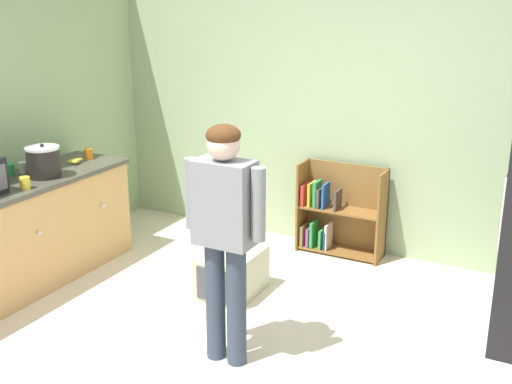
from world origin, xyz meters
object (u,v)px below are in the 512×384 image
object	(u,v)px
bookshelf	(337,214)
white_cup	(24,168)
kitchen_counter	(12,238)
crock_pot	(43,162)
standing_person	(225,224)
banana_bunch	(76,161)
yellow_cup	(25,183)
pet_carrier	(232,273)
green_cup	(10,169)
orange_cup	(89,154)

from	to	relation	value
bookshelf	white_cup	bearing A→B (deg)	-142.92
kitchen_counter	crock_pot	size ratio (longest dim) A/B	8.09
standing_person	banana_bunch	bearing A→B (deg)	156.78
kitchen_counter	bookshelf	world-z (taller)	kitchen_counter
bookshelf	standing_person	size ratio (longest dim) A/B	0.53
banana_bunch	yellow_cup	bearing A→B (deg)	-76.80
pet_carrier	white_cup	size ratio (longest dim) A/B	5.81
bookshelf	yellow_cup	xyz separation A→B (m)	(-1.84, -1.98, 0.57)
kitchen_counter	yellow_cup	size ratio (longest dim) A/B	24.08
green_cup	yellow_cup	bearing A→B (deg)	-28.26
kitchen_counter	standing_person	bearing A→B (deg)	-2.87
standing_person	yellow_cup	bearing A→B (deg)	176.29
kitchen_counter	crock_pot	distance (m)	0.67
bookshelf	white_cup	xyz separation A→B (m)	(-2.20, -1.66, 0.57)
crock_pot	yellow_cup	size ratio (longest dim) A/B	2.98
yellow_cup	white_cup	xyz separation A→B (m)	(-0.35, 0.32, 0.00)
standing_person	white_cup	world-z (taller)	standing_person
yellow_cup	green_cup	world-z (taller)	same
kitchen_counter	bookshelf	xyz separation A→B (m)	(2.04, 2.00, -0.08)
bookshelf	orange_cup	distance (m)	2.36
pet_carrier	green_cup	bearing A→B (deg)	-163.80
kitchen_counter	pet_carrier	world-z (taller)	kitchen_counter
banana_bunch	kitchen_counter	bearing A→B (deg)	-91.41
kitchen_counter	standing_person	size ratio (longest dim) A/B	1.42
yellow_cup	banana_bunch	bearing A→B (deg)	103.20
orange_cup	banana_bunch	bearing A→B (deg)	-83.58
crock_pot	white_cup	world-z (taller)	crock_pot
orange_cup	yellow_cup	bearing A→B (deg)	-78.09
banana_bunch	yellow_cup	world-z (taller)	yellow_cup
pet_carrier	crock_pot	world-z (taller)	crock_pot
bookshelf	green_cup	size ratio (longest dim) A/B	8.95
kitchen_counter	white_cup	world-z (taller)	white_cup
banana_bunch	crock_pot	bearing A→B (deg)	-82.02
pet_carrier	green_cup	size ratio (longest dim) A/B	5.81
pet_carrier	standing_person	bearing A→B (deg)	-62.13
white_cup	banana_bunch	bearing A→B (deg)	68.24
kitchen_counter	banana_bunch	size ratio (longest dim) A/B	14.67
bookshelf	orange_cup	xyz separation A→B (m)	(-2.04, -1.04, 0.57)
standing_person	orange_cup	world-z (taller)	standing_person
crock_pot	white_cup	distance (m)	0.25
kitchen_counter	orange_cup	size ratio (longest dim) A/B	24.08
banana_bunch	bookshelf	bearing A→B (deg)	31.12
pet_carrier	yellow_cup	distance (m)	1.78
bookshelf	orange_cup	size ratio (longest dim) A/B	8.95
kitchen_counter	standing_person	distance (m)	2.14
standing_person	kitchen_counter	bearing A→B (deg)	177.13
bookshelf	white_cup	world-z (taller)	white_cup
standing_person	banana_bunch	xyz separation A→B (m)	(-2.05, 0.88, -0.04)
bookshelf	yellow_cup	world-z (taller)	yellow_cup
crock_pot	kitchen_counter	bearing A→B (deg)	-103.48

